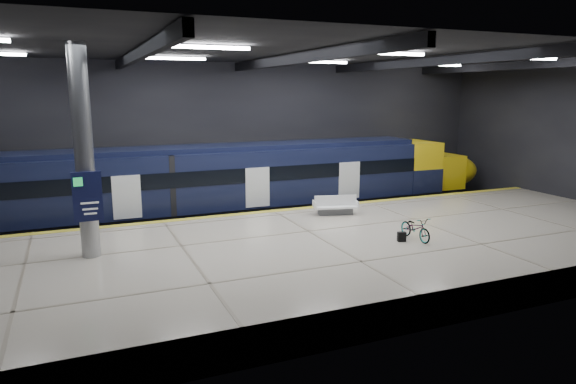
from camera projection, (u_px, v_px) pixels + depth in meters
ground at (298, 251)px, 21.28m from camera, size 30.00×30.00×0.00m
room_shell at (299, 111)px, 20.19m from camera, size 30.10×16.10×8.05m
platform at (326, 255)px, 18.92m from camera, size 30.00×11.00×1.10m
safety_strip at (274, 211)px, 23.56m from camera, size 30.00×0.40×0.01m
rails at (255, 219)px, 26.24m from camera, size 30.00×1.52×0.16m
train at (225, 183)px, 25.28m from camera, size 29.40×2.84×3.79m
bench at (335, 208)px, 22.85m from camera, size 2.10×1.28×0.86m
bicycle at (416, 228)px, 18.92m from camera, size 0.61×1.68×0.88m
pannier_bag at (402, 237)px, 18.74m from camera, size 0.34×0.26×0.35m
info_column at (84, 156)px, 16.45m from camera, size 0.90×0.78×6.90m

